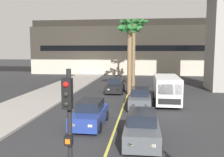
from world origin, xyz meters
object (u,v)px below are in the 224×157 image
car_queue_third (90,114)px  palm_tree_mid_median (129,41)px  car_queue_second (142,128)px  palm_tree_near_median (134,32)px  car_queue_front (115,86)px  car_queue_fourth (140,98)px  traffic_light_median_near (69,128)px  delivery_van (167,89)px  palm_tree_far_median (129,33)px

car_queue_third → palm_tree_mid_median: bearing=80.7°
car_queue_second → car_queue_third: (-3.18, 2.34, 0.00)m
palm_tree_near_median → car_queue_third: bearing=-96.5°
car_queue_front → palm_tree_near_median: size_ratio=0.49×
car_queue_fourth → car_queue_second: bearing=-88.4°
traffic_light_median_near → palm_tree_near_median: (0.53, 25.63, 4.15)m
car_queue_front → delivery_van: 7.18m
traffic_light_median_near → palm_tree_mid_median: (0.37, 19.48, 2.82)m
palm_tree_near_median → palm_tree_far_median: bearing=99.2°
traffic_light_median_near → palm_tree_mid_median: size_ratio=0.59×
car_queue_second → car_queue_fourth: (-0.21, 7.57, 0.00)m
car_queue_third → palm_tree_near_median: size_ratio=0.49×
car_queue_fourth → traffic_light_median_near: size_ratio=0.98×
palm_tree_far_median → palm_tree_near_median: bearing=-80.8°
car_queue_third → delivery_van: size_ratio=0.78×
car_queue_third → palm_tree_mid_median: 11.92m
car_queue_front → car_queue_second: same height
car_queue_front → car_queue_fourth: 7.28m
car_queue_third → car_queue_fourth: 6.02m
car_queue_front → palm_tree_far_median: (0.88, 10.22, 6.40)m
car_queue_fourth → delivery_van: (2.24, 1.63, 0.57)m
traffic_light_median_near → palm_tree_mid_median: palm_tree_mid_median is taller
car_queue_second → car_queue_fourth: size_ratio=1.00×
delivery_van → traffic_light_median_near: 16.11m
car_queue_second → delivery_van: bearing=77.5°
delivery_van → palm_tree_near_median: (-3.30, 10.05, 5.57)m
car_queue_fourth → delivery_van: size_ratio=0.78×
car_queue_front → car_queue_third: bearing=-90.9°
car_queue_fourth → palm_tree_mid_median: size_ratio=0.57×
car_queue_third → car_queue_second: bearing=-36.3°
car_queue_second → palm_tree_near_median: 20.25m
palm_tree_near_median → traffic_light_median_near: bearing=-91.2°
car_queue_second → palm_tree_near_median: size_ratio=0.49×
traffic_light_median_near → palm_tree_far_median: size_ratio=0.51×
car_queue_second → car_queue_third: same height
car_queue_second → delivery_van: delivery_van is taller
car_queue_front → car_queue_third: size_ratio=1.00×
palm_tree_near_median → palm_tree_mid_median: palm_tree_near_median is taller
car_queue_front → palm_tree_near_median: 8.08m
car_queue_third → traffic_light_median_near: 9.05m
palm_tree_mid_median → palm_tree_far_median: (-0.69, 11.41, 1.58)m
palm_tree_near_median → palm_tree_far_median: size_ratio=1.02×
traffic_light_median_near → palm_tree_near_median: 25.97m
car_queue_front → palm_tree_far_median: bearing=85.1°
car_queue_front → traffic_light_median_near: bearing=-86.7°
car_queue_second → delivery_van: size_ratio=0.78×
car_queue_second → palm_tree_mid_median: 14.03m
car_queue_third → car_queue_fourth: same height
palm_tree_mid_median → palm_tree_near_median: bearing=88.5°
car_queue_front → car_queue_second: size_ratio=1.00×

